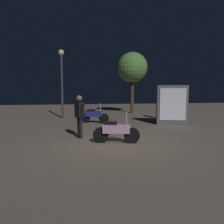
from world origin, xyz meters
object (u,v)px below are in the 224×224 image
Objects in this scene: person_rider_beside at (80,113)px; person_bystander_far at (162,102)px; motorcycle_pink_foreground at (116,131)px; kiosk_billboard at (172,105)px; streetlamp_near at (62,74)px; motorcycle_blue_parked_left at (94,115)px.

person_rider_beside is 0.93× the size of person_bystander_far.
motorcycle_pink_foreground is 0.78× the size of kiosk_billboard.
kiosk_billboard reaches higher than motorcycle_pink_foreground.
motorcycle_pink_foreground is 7.76m from streetlamp_near.
streetlamp_near reaches higher than person_bystander_far.
person_bystander_far reaches higher than motorcycle_blue_parked_left.
streetlamp_near reaches higher than kiosk_billboard.
motorcycle_pink_foreground is 1.05× the size of motorcycle_blue_parked_left.
streetlamp_near reaches higher than motorcycle_blue_parked_left.
person_bystander_far is (4.32, 0.95, 0.64)m from motorcycle_blue_parked_left.
kiosk_billboard reaches higher than person_bystander_far.
streetlamp_near is at bearing -17.00° from kiosk_billboard.
person_bystander_far is at bearing -84.25° from kiosk_billboard.
motorcycle_blue_parked_left is 0.88× the size of person_bystander_far.
streetlamp_near is at bearing 121.02° from motorcycle_pink_foreground.
streetlamp_near is (-1.89, 2.33, 2.39)m from motorcycle_blue_parked_left.
streetlamp_near is 2.08× the size of kiosk_billboard.
person_bystander_far is 0.41× the size of streetlamp_near.
streetlamp_near is 7.09m from kiosk_billboard.
person_rider_beside reaches higher than motorcycle_pink_foreground.
person_bystander_far is (3.89, 5.63, 0.64)m from motorcycle_pink_foreground.
kiosk_billboard is at bearing 57.40° from motorcycle_pink_foreground.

